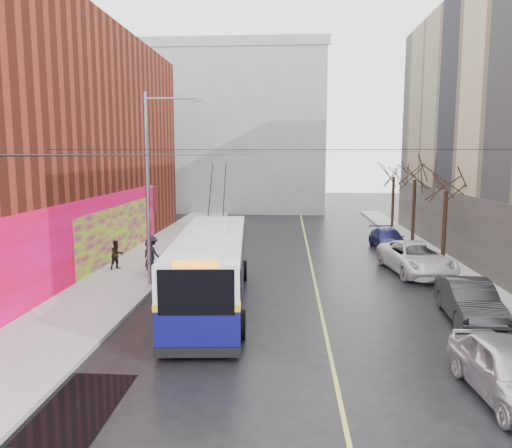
% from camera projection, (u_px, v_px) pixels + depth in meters
% --- Properties ---
extents(ground, '(140.00, 140.00, 0.00)m').
position_uv_depth(ground, '(281.00, 390.00, 13.24)').
color(ground, black).
rests_on(ground, ground).
extents(sidewalk_left, '(4.00, 60.00, 0.15)m').
position_uv_depth(sidewalk_left, '(128.00, 275.00, 25.59)').
color(sidewalk_left, gray).
rests_on(sidewalk_left, ground).
extents(sidewalk_right, '(2.00, 60.00, 0.15)m').
position_uv_depth(sidewalk_right, '(467.00, 280.00, 24.52)').
color(sidewalk_right, gray).
rests_on(sidewalk_right, ground).
extents(lane_line, '(0.12, 50.00, 0.01)m').
position_uv_depth(lane_line, '(312.00, 270.00, 26.98)').
color(lane_line, '#BFB74C').
rests_on(lane_line, ground).
extents(building_far, '(20.50, 12.10, 18.00)m').
position_uv_depth(building_far, '(234.00, 130.00, 56.84)').
color(building_far, gray).
rests_on(building_far, ground).
extents(streetlight_pole, '(2.65, 0.60, 9.00)m').
position_uv_depth(streetlight_pole, '(151.00, 185.00, 22.84)').
color(streetlight_pole, slate).
rests_on(streetlight_pole, ground).
extents(catenary_wires, '(18.00, 60.00, 0.22)m').
position_uv_depth(catenary_wires, '(239.00, 154.00, 27.13)').
color(catenary_wires, black).
extents(tree_near, '(3.20, 3.20, 6.40)m').
position_uv_depth(tree_near, '(447.00, 177.00, 27.80)').
color(tree_near, black).
rests_on(tree_near, ground).
extents(tree_mid, '(3.20, 3.20, 6.68)m').
position_uv_depth(tree_mid, '(415.00, 169.00, 34.68)').
color(tree_mid, black).
rests_on(tree_mid, ground).
extents(tree_far, '(3.20, 3.20, 6.57)m').
position_uv_depth(tree_far, '(394.00, 168.00, 41.62)').
color(tree_far, black).
rests_on(tree_far, ground).
extents(puddle, '(2.45, 3.66, 0.01)m').
position_uv_depth(puddle, '(68.00, 406.00, 12.42)').
color(puddle, black).
rests_on(puddle, ground).
extents(pigeons_flying, '(3.92, 1.77, 1.04)m').
position_uv_depth(pigeons_flying, '(222.00, 136.00, 22.63)').
color(pigeons_flying, slate).
extents(trolleybus, '(3.55, 12.35, 5.78)m').
position_uv_depth(trolleybus, '(212.00, 266.00, 20.68)').
color(trolleybus, '#0B0B54').
rests_on(trolleybus, ground).
extents(parked_car_a, '(2.08, 4.55, 1.51)m').
position_uv_depth(parked_car_a, '(509.00, 370.00, 12.72)').
color(parked_car_a, silver).
rests_on(parked_car_a, ground).
extents(parked_car_b, '(1.90, 4.68, 1.51)m').
position_uv_depth(parked_car_b, '(469.00, 301.00, 18.77)').
color(parked_car_b, '#242326').
rests_on(parked_car_b, ground).
extents(parked_car_c, '(3.43, 6.15, 1.63)m').
position_uv_depth(parked_car_c, '(416.00, 258.00, 26.25)').
color(parked_car_c, silver).
rests_on(parked_car_c, ground).
extents(parked_car_d, '(2.13, 4.70, 1.34)m').
position_uv_depth(parked_car_d, '(388.00, 239.00, 32.97)').
color(parked_car_d, '#171953').
rests_on(parked_car_d, ground).
extents(following_car, '(2.22, 4.63, 1.53)m').
position_uv_depth(following_car, '(228.00, 234.00, 34.55)').
color(following_car, '#B5B4B9').
rests_on(following_car, ground).
extents(pedestrian_a, '(0.55, 0.72, 1.79)m').
position_uv_depth(pedestrian_a, '(149.00, 258.00, 25.08)').
color(pedestrian_a, black).
rests_on(pedestrian_a, sidewalk_left).
extents(pedestrian_b, '(0.94, 0.95, 1.55)m').
position_uv_depth(pedestrian_b, '(117.00, 255.00, 26.52)').
color(pedestrian_b, black).
rests_on(pedestrian_b, sidewalk_left).
extents(pedestrian_c, '(1.37, 1.23, 1.85)m').
position_uv_depth(pedestrian_c, '(152.00, 253.00, 26.23)').
color(pedestrian_c, black).
rests_on(pedestrian_c, sidewalk_left).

